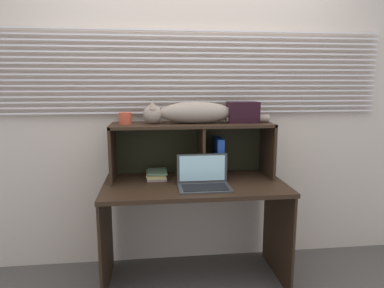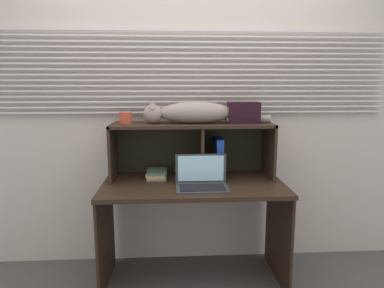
% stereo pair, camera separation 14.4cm
% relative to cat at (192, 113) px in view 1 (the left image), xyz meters
% --- Properties ---
extents(back_panel_with_blinds, '(4.40, 0.08, 2.50)m').
position_rel_cat_xyz_m(back_panel_with_blinds, '(0.00, 0.22, 0.00)').
color(back_panel_with_blinds, beige).
rests_on(back_panel_with_blinds, ground).
extents(desk, '(1.30, 0.68, 0.76)m').
position_rel_cat_xyz_m(desk, '(0.00, -0.15, -0.65)').
color(desk, black).
rests_on(desk, ground).
extents(hutch_shelf_unit, '(1.20, 0.35, 0.41)m').
position_rel_cat_xyz_m(hutch_shelf_unit, '(0.01, 0.03, -0.20)').
color(hutch_shelf_unit, black).
rests_on(hutch_shelf_unit, desk).
extents(cat, '(0.95, 0.17, 0.17)m').
position_rel_cat_xyz_m(cat, '(0.00, 0.00, 0.00)').
color(cat, gray).
rests_on(cat, hutch_shelf_unit).
extents(laptop, '(0.36, 0.24, 0.22)m').
position_rel_cat_xyz_m(laptop, '(0.05, -0.26, -0.45)').
color(laptop, '#353535').
rests_on(laptop, desk).
extents(binder_upright, '(0.05, 0.22, 0.30)m').
position_rel_cat_xyz_m(binder_upright, '(0.20, -0.00, -0.34)').
color(binder_upright, '#1D449C').
rests_on(binder_upright, desk).
extents(book_stack, '(0.15, 0.21, 0.06)m').
position_rel_cat_xyz_m(book_stack, '(-0.27, -0.00, -0.46)').
color(book_stack, gray).
rests_on(book_stack, desk).
extents(small_basket, '(0.09, 0.09, 0.08)m').
position_rel_cat_xyz_m(small_basket, '(-0.49, -0.00, -0.03)').
color(small_basket, '#BA432B').
rests_on(small_basket, hutch_shelf_unit).
extents(storage_box, '(0.23, 0.14, 0.16)m').
position_rel_cat_xyz_m(storage_box, '(0.39, -0.00, 0.00)').
color(storage_box, black).
rests_on(storage_box, hutch_shelf_unit).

